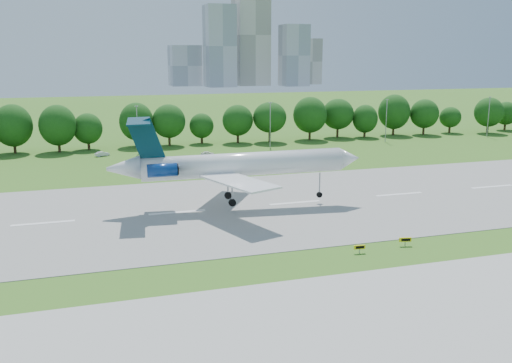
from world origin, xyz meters
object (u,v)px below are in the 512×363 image
service_vehicle_b (208,153)px  airliner (230,164)px  taxi_sign_left (360,247)px  service_vehicle_a (102,154)px

service_vehicle_b → airliner: bearing=177.8°
airliner → taxi_sign_left: airliner is taller
taxi_sign_left → service_vehicle_b: 75.67m
airliner → service_vehicle_a: 59.77m
airliner → taxi_sign_left: 28.47m
airliner → service_vehicle_b: 50.72m
taxi_sign_left → service_vehicle_b: bearing=96.8°
airliner → service_vehicle_b: bearing=88.2°
service_vehicle_b → service_vehicle_a: bearing=80.7°
service_vehicle_a → service_vehicle_b: size_ratio=1.08×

